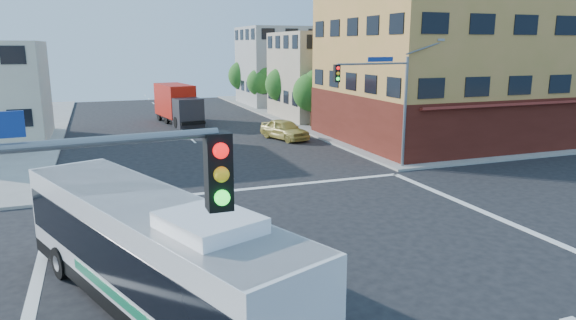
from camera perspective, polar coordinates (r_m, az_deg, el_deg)
name	(u,v)px	position (r m, az deg, el deg)	size (l,w,h in m)	color
ground	(313,255)	(19.56, 2.84, -10.45)	(120.00, 120.00, 0.00)	black
sidewalk_ne	(462,108)	(67.00, 18.82, 5.44)	(50.00, 50.00, 0.15)	gray
corner_building_ne	(451,68)	(44.33, 17.61, 9.75)	(18.10, 15.44, 14.00)	#C68847
building_east_near	(334,75)	(56.05, 5.17, 9.34)	(12.06, 10.06, 9.00)	tan
building_east_far	(289,66)	(68.91, 0.08, 10.41)	(12.06, 10.06, 10.00)	#989994
signal_mast_ne	(383,91)	(31.73, 10.53, 7.57)	(7.91, 1.13, 8.07)	slate
street_tree_a	(313,90)	(48.52, 2.80, 7.79)	(3.60, 3.60, 5.53)	#382614
street_tree_b	(284,82)	(55.93, -0.47, 8.61)	(3.80, 3.80, 5.79)	#382614
street_tree_c	(261,81)	(63.51, -2.97, 8.81)	(3.40, 3.40, 5.29)	#382614
street_tree_d	(244,74)	(71.14, -4.94, 9.52)	(4.00, 4.00, 6.03)	#382614
transit_bus	(151,252)	(15.55, -15.00, -9.84)	(7.18, 12.75, 3.75)	black
box_truck	(178,105)	(52.67, -12.12, 6.01)	(3.77, 8.78, 3.82)	#252429
parked_car	(285,129)	(42.69, -0.37, 3.42)	(1.98, 4.92, 1.68)	gold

